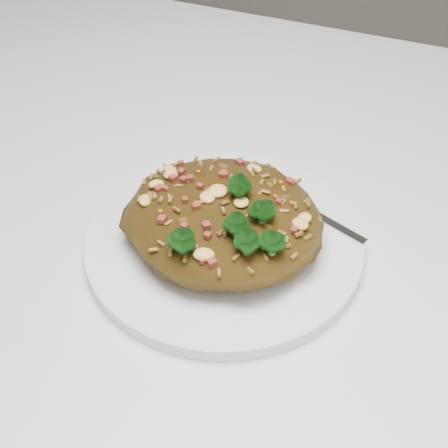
# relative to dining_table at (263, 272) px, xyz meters

# --- Properties ---
(dining_table) EXTENTS (1.20, 0.80, 0.75)m
(dining_table) POSITION_rel_dining_table_xyz_m (0.00, 0.00, 0.00)
(dining_table) COLOR white
(dining_table) RESTS_ON ground
(plate) EXTENTS (0.25, 0.25, 0.01)m
(plate) POSITION_rel_dining_table_xyz_m (-0.02, -0.06, 0.10)
(plate) COLOR white
(plate) RESTS_ON dining_table
(fried_rice) EXTENTS (0.18, 0.16, 0.07)m
(fried_rice) POSITION_rel_dining_table_xyz_m (-0.02, -0.06, 0.13)
(fried_rice) COLOR brown
(fried_rice) RESTS_ON plate
(fork) EXTENTS (0.16, 0.07, 0.00)m
(fork) POSITION_rel_dining_table_xyz_m (0.03, 0.00, 0.11)
(fork) COLOR silver
(fork) RESTS_ON plate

